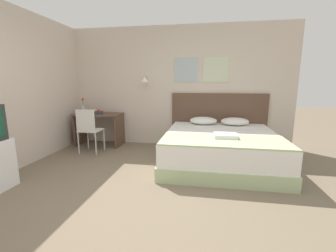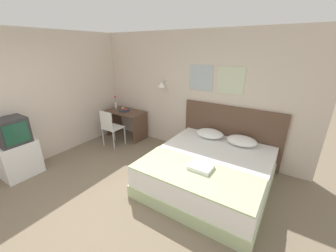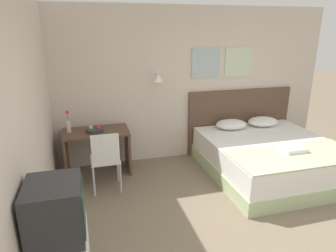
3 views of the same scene
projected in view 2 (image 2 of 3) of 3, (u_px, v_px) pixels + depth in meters
The scene contains 14 objects.
ground_plane at pixel (90, 220), 2.93m from camera, with size 24.00×24.00×0.00m, color #756651.
wall_back at pixel (187, 93), 4.66m from camera, with size 5.32×0.31×2.65m.
bed at pixel (209, 171), 3.61m from camera, with size 1.94×2.07×0.56m.
headboard at pixel (230, 134), 4.33m from camera, with size 2.06×0.06×1.20m.
pillow_left at pixel (210, 134), 4.25m from camera, with size 0.56×0.43×0.16m.
pillow_right at pixel (242, 141), 3.92m from camera, with size 0.56×0.43×0.16m.
throw_blanket at pixel (194, 173), 3.03m from camera, with size 1.88×0.83×0.02m.
folded_towel_near_foot at pixel (201, 167), 3.11m from camera, with size 0.35×0.27×0.06m.
desk at pixel (126, 119), 5.50m from camera, with size 1.01×0.58×0.73m.
desk_chair at pixel (110, 126), 4.93m from camera, with size 0.41×0.41×0.91m.
fruit_bowl at pixel (124, 110), 5.39m from camera, with size 0.28×0.28×0.11m.
flower_vase at pixel (116, 103), 5.61m from camera, with size 0.07×0.07×0.35m.
tv_stand at pixel (19, 159), 3.86m from camera, with size 0.44×0.62×0.67m.
television at pixel (11, 131), 3.65m from camera, with size 0.43×0.48×0.47m.
Camera 2 is at (2.16, -1.28, 2.31)m, focal length 22.00 mm.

